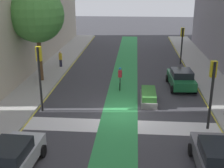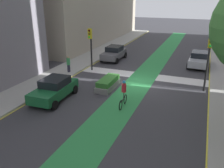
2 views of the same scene
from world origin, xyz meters
name	(u,v)px [view 2 (image 2 of 2)]	position (x,y,z in m)	size (l,w,h in m)	color
ground_plane	(136,82)	(0.00, 0.00, 0.00)	(120.00, 120.00, 0.00)	#38383D
bike_lane_paint	(139,83)	(-0.22, 0.00, 0.00)	(2.40, 60.00, 0.01)	#2D8C47
crosswalk_band	(142,76)	(0.00, -2.00, 0.00)	(12.00, 1.80, 0.01)	silver
curb_stripe_left	(209,92)	(-6.00, 0.00, 0.01)	(0.16, 60.00, 0.01)	yellow
sidewalk_right	(62,72)	(7.50, 0.00, 0.07)	(3.00, 60.00, 0.15)	#9E9E99
curb_stripe_right	(76,74)	(6.00, 0.00, 0.01)	(0.16, 60.00, 0.01)	yellow
traffic_signal_near_right	(91,41)	(5.20, -1.76, 2.92)	(0.35, 0.52, 4.16)	black
traffic_signal_near_left	(209,53)	(-5.56, -0.01, 3.12)	(0.35, 0.52, 4.46)	black
car_green_right_far	(54,89)	(4.58, 5.54, 0.80)	(2.17, 4.27, 1.57)	#196033
car_grey_right_near	(114,53)	(4.56, -6.49, 0.80)	(2.03, 4.20, 1.57)	slate
car_silver_left_near	(199,59)	(-4.78, -7.16, 0.80)	(2.15, 4.26, 1.57)	#B2B7BF
cyclist_in_lane	(124,93)	(-0.48, 4.82, 0.97)	(0.32, 1.73, 1.86)	black
pedestrian_sidewalk_right_a	(68,64)	(6.78, -0.05, 0.95)	(0.34, 0.34, 1.58)	#262638
median_planter	(108,83)	(1.78, 2.11, 0.40)	(1.13, 2.97, 0.85)	slate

